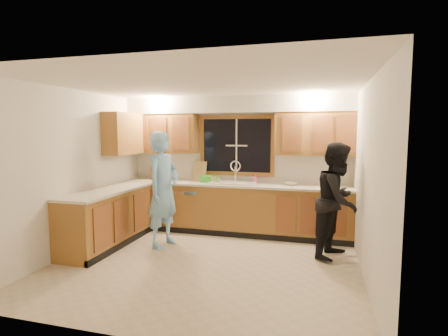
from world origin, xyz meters
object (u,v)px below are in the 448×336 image
object	(u,v)px
dishwasher	(189,208)
knife_block	(153,173)
dish_crate	(210,179)
sink	(233,186)
man	(163,189)
soap_bottle	(255,178)
bowl	(291,184)
woman	(338,200)
stove	(85,227)

from	to	relation	value
dishwasher	knife_block	world-z (taller)	knife_block
dishwasher	dish_crate	bearing A→B (deg)	2.65
sink	man	distance (m)	1.37
soap_bottle	knife_block	bearing A→B (deg)	-179.83
knife_block	bowl	world-z (taller)	knife_block
sink	woman	bearing A→B (deg)	-24.32
dishwasher	woman	xyz separation A→B (m)	(2.65, -0.80, 0.44)
bowl	woman	bearing A→B (deg)	-48.94
man	soap_bottle	bearing A→B (deg)	-35.48
dish_crate	bowl	xyz separation A→B (m)	(1.50, 0.04, -0.03)
knife_block	dish_crate	world-z (taller)	knife_block
sink	dish_crate	size ratio (longest dim) A/B	3.26
woman	dish_crate	xyz separation A→B (m)	(-2.24, 0.82, 0.13)
stove	soap_bottle	world-z (taller)	soap_bottle
dishwasher	bowl	xyz separation A→B (m)	(1.90, 0.06, 0.54)
dishwasher	man	bearing A→B (deg)	-92.85
dishwasher	woman	distance (m)	2.80
dishwasher	man	world-z (taller)	man
stove	woman	distance (m)	3.76
bowl	dishwasher	bearing A→B (deg)	-178.19
sink	man	bearing A→B (deg)	-131.03
sink	dishwasher	distance (m)	0.96
sink	bowl	bearing A→B (deg)	2.47
dishwasher	woman	bearing A→B (deg)	-16.76
sink	soap_bottle	world-z (taller)	sink
man	woman	distance (m)	2.71
sink	dishwasher	xyz separation A→B (m)	(-0.85, -0.01, -0.45)
knife_block	dish_crate	distance (m)	1.23
woman	soap_bottle	distance (m)	1.71
sink	dish_crate	xyz separation A→B (m)	(-0.45, 0.00, 0.12)
woman	dish_crate	bearing A→B (deg)	92.42
knife_block	woman	bearing A→B (deg)	-41.91
dishwasher	stove	distance (m)	2.04
dishwasher	stove	xyz separation A→B (m)	(-0.95, -1.81, 0.04)
stove	man	world-z (taller)	man
knife_block	soap_bottle	size ratio (longest dim) A/B	1.36
sink	knife_block	world-z (taller)	sink
man	sink	bearing A→B (deg)	-28.93
sink	soap_bottle	size ratio (longest dim) A/B	4.86
sink	bowl	size ratio (longest dim) A/B	3.93
dishwasher	woman	size ratio (longest dim) A/B	0.48
dishwasher	bowl	distance (m)	1.97
sink	dish_crate	bearing A→B (deg)	179.49
man	bowl	bearing A→B (deg)	-48.91
stove	soap_bottle	size ratio (longest dim) A/B	5.09
woman	knife_block	world-z (taller)	woman
woman	knife_block	bearing A→B (deg)	97.07
sink	dish_crate	world-z (taller)	sink
sink	soap_bottle	distance (m)	0.44
woman	knife_block	xyz separation A→B (m)	(-3.46, 0.95, 0.19)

